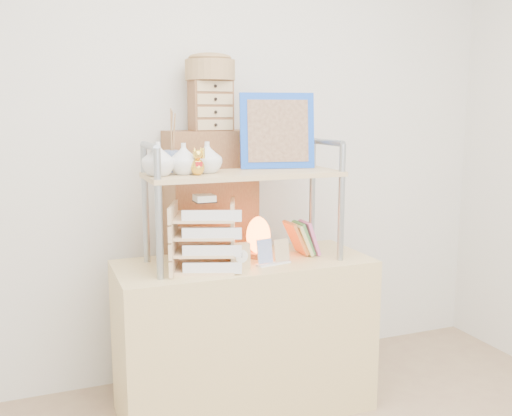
{
  "coord_description": "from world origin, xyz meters",
  "views": [
    {
      "loc": [
        -0.9,
        -1.25,
        1.45
      ],
      "look_at": [
        0.06,
        1.2,
        1.0
      ],
      "focal_mm": 40.0,
      "sensor_mm": 36.0,
      "label": 1
    }
  ],
  "objects_px": {
    "desk": "(244,336)",
    "cabinet": "(211,259)",
    "letter_tray": "(205,240)",
    "salt_lamp": "(258,237)"
  },
  "relations": [
    {
      "from": "desk",
      "to": "cabinet",
      "type": "bearing_deg",
      "value": 97.66
    },
    {
      "from": "desk",
      "to": "cabinet",
      "type": "relative_size",
      "value": 0.89
    },
    {
      "from": "letter_tray",
      "to": "salt_lamp",
      "type": "height_order",
      "value": "letter_tray"
    },
    {
      "from": "salt_lamp",
      "to": "letter_tray",
      "type": "bearing_deg",
      "value": -159.33
    },
    {
      "from": "desk",
      "to": "letter_tray",
      "type": "relative_size",
      "value": 3.48
    },
    {
      "from": "cabinet",
      "to": "salt_lamp",
      "type": "relative_size",
      "value": 6.8
    },
    {
      "from": "desk",
      "to": "letter_tray",
      "type": "xyz_separation_m",
      "value": [
        -0.21,
        -0.07,
        0.51
      ]
    },
    {
      "from": "desk",
      "to": "salt_lamp",
      "type": "bearing_deg",
      "value": 27.24
    },
    {
      "from": "cabinet",
      "to": "salt_lamp",
      "type": "xyz_separation_m",
      "value": [
        0.14,
        -0.32,
        0.18
      ]
    },
    {
      "from": "cabinet",
      "to": "letter_tray",
      "type": "distance_m",
      "value": 0.51
    }
  ]
}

